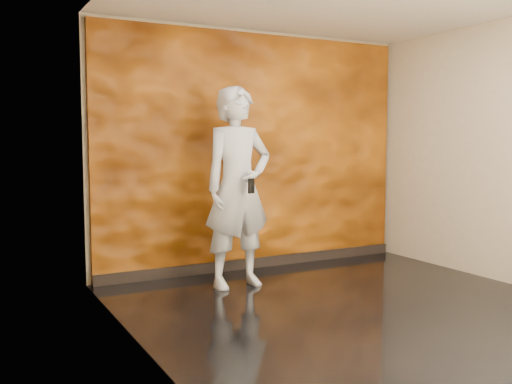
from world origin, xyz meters
name	(u,v)px	position (x,y,z in m)	size (l,w,h in m)	color
room	(361,154)	(0.00, 0.00, 1.40)	(4.02, 4.02, 2.81)	black
feature_wall	(257,152)	(0.00, 1.96, 1.38)	(3.90, 0.06, 2.75)	orange
baseboard	(258,262)	(0.00, 1.92, 0.06)	(3.90, 0.04, 0.12)	black
man	(238,187)	(-0.60, 1.25, 1.03)	(0.75, 0.50, 2.07)	#9A9FA9
phone	(251,186)	(-0.59, 0.96, 1.07)	(0.08, 0.02, 0.15)	black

